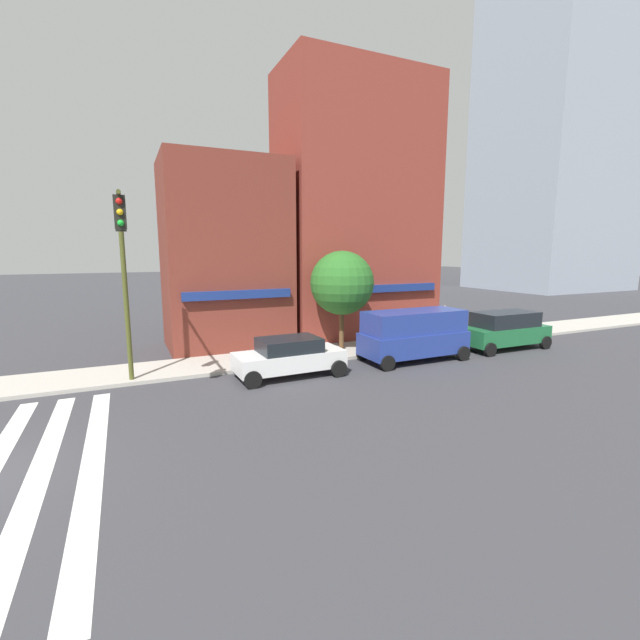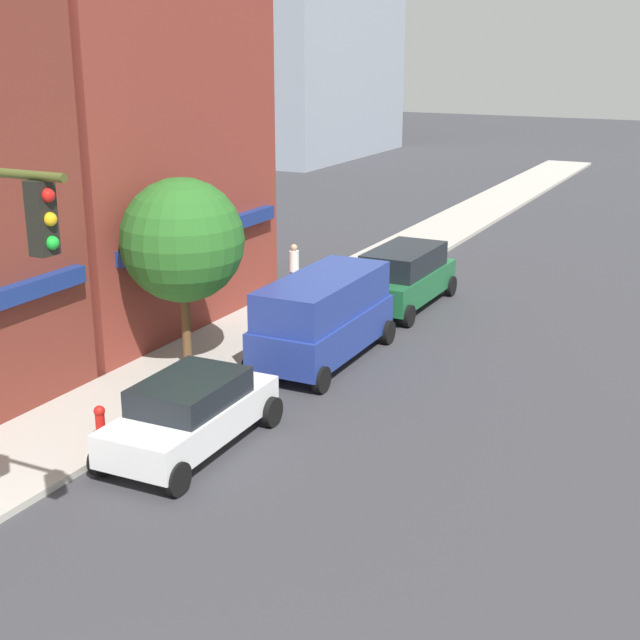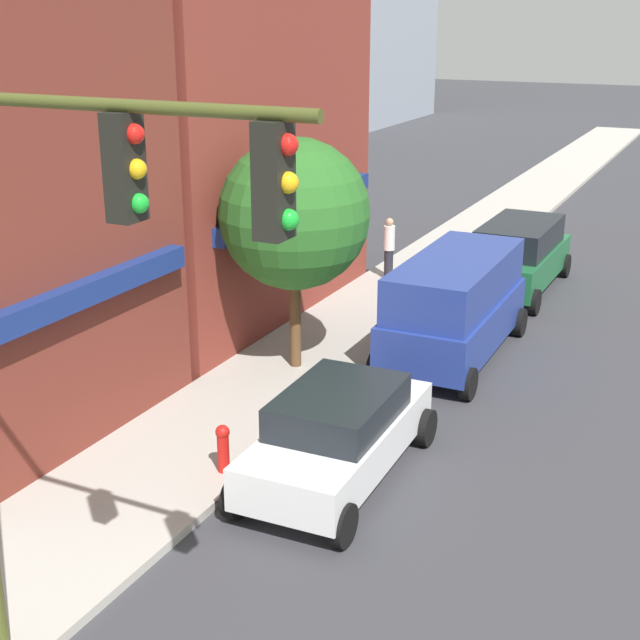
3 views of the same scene
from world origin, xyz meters
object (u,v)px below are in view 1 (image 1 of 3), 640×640
(sedan_white, at_px, (289,356))
(street_tree, at_px, (342,283))
(pedestrian_white_shirt, at_px, (444,320))
(traffic_signal, at_px, (123,255))
(van_blue, at_px, (414,333))
(fire_hydrant, at_px, (256,355))
(suv_green, at_px, (505,329))

(sedan_white, xyz_separation_m, street_tree, (3.84, 2.80, 2.64))
(pedestrian_white_shirt, bearing_deg, traffic_signal, -141.13)
(traffic_signal, distance_m, van_blue, 12.54)
(traffic_signal, relative_size, sedan_white, 1.54)
(traffic_signal, distance_m, fire_hydrant, 6.74)
(van_blue, xyz_separation_m, pedestrian_white_shirt, (4.77, 3.48, -0.21))
(street_tree, bearing_deg, fire_hydrant, -166.88)
(fire_hydrant, bearing_deg, traffic_signal, -163.44)
(suv_green, xyz_separation_m, street_tree, (-8.07, 2.80, 2.45))
(van_blue, bearing_deg, suv_green, -0.59)
(sedan_white, bearing_deg, suv_green, -1.37)
(suv_green, bearing_deg, traffic_signal, 179.77)
(fire_hydrant, relative_size, street_tree, 0.17)
(traffic_signal, distance_m, suv_green, 18.19)
(street_tree, bearing_deg, van_blue, -50.46)
(suv_green, bearing_deg, sedan_white, -179.52)
(fire_hydrant, bearing_deg, sedan_white, -62.69)
(traffic_signal, relative_size, van_blue, 1.37)
(van_blue, relative_size, pedestrian_white_shirt, 2.84)
(traffic_signal, bearing_deg, van_blue, -1.04)
(street_tree, bearing_deg, pedestrian_white_shirt, 5.48)
(sedan_white, height_order, pedestrian_white_shirt, pedestrian_white_shirt)
(traffic_signal, xyz_separation_m, van_blue, (12.01, -0.22, -3.62))
(sedan_white, distance_m, pedestrian_white_shirt, 11.46)
(van_blue, xyz_separation_m, suv_green, (5.76, 0.00, -0.25))
(pedestrian_white_shirt, relative_size, fire_hydrant, 2.10)
(suv_green, xyz_separation_m, fire_hydrant, (-12.79, 1.70, -0.42))
(fire_hydrant, bearing_deg, pedestrian_white_shirt, 8.58)
(sedan_white, relative_size, suv_green, 0.94)
(traffic_signal, relative_size, street_tree, 1.40)
(van_blue, distance_m, street_tree, 4.24)
(pedestrian_white_shirt, xyz_separation_m, fire_hydrant, (-11.80, -1.78, -0.46))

